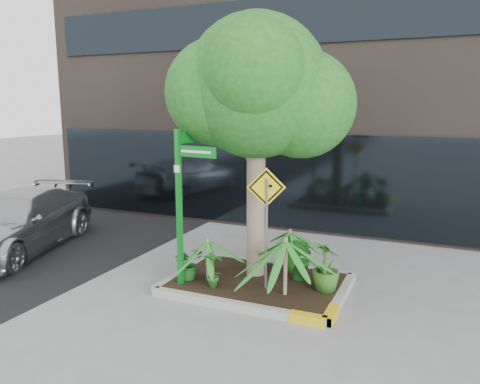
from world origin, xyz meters
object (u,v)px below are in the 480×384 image
at_px(parked_car, 18,222).
at_px(cattle_sign, 266,209).
at_px(street_sign_post, 183,193).
at_px(tree, 257,86).

distance_m(parked_car, cattle_sign, 6.50).
height_order(parked_car, cattle_sign, cattle_sign).
bearing_deg(cattle_sign, street_sign_post, 167.81).
bearing_deg(street_sign_post, tree, 54.29).
bearing_deg(cattle_sign, tree, 99.97).
bearing_deg(street_sign_post, cattle_sign, 20.46).
height_order(tree, street_sign_post, tree).
xyz_separation_m(tree, parked_car, (-5.94, -0.42, -3.09)).
distance_m(street_sign_post, cattle_sign, 1.54).
xyz_separation_m(street_sign_post, cattle_sign, (1.49, 0.30, -0.21)).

